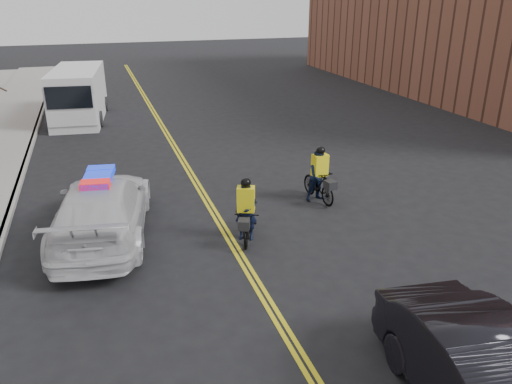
{
  "coord_description": "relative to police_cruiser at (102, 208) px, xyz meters",
  "views": [
    {
      "loc": [
        -3.13,
        -10.37,
        6.41
      ],
      "look_at": [
        0.78,
        1.6,
        1.3
      ],
      "focal_mm": 35.0,
      "sensor_mm": 36.0,
      "label": 1
    }
  ],
  "objects": [
    {
      "name": "ground",
      "position": [
        3.27,
        -2.82,
        -0.85
      ],
      "size": [
        120.0,
        120.0,
        0.0
      ],
      "primitive_type": "plane",
      "color": "black",
      "rests_on": "ground"
    },
    {
      "name": "center_line_left",
      "position": [
        3.19,
        5.18,
        -0.85
      ],
      "size": [
        0.1,
        60.0,
        0.01
      ],
      "primitive_type": "cube",
      "color": "gold",
      "rests_on": "ground"
    },
    {
      "name": "center_line_right",
      "position": [
        3.35,
        5.18,
        -0.85
      ],
      "size": [
        0.1,
        60.0,
        0.01
      ],
      "primitive_type": "cube",
      "color": "gold",
      "rests_on": "ground"
    },
    {
      "name": "curb",
      "position": [
        -2.73,
        5.18,
        -0.78
      ],
      "size": [
        0.2,
        60.0,
        0.15
      ],
      "primitive_type": "cube",
      "color": "#98958F",
      "rests_on": "ground"
    },
    {
      "name": "building_across",
      "position": [
        25.27,
        15.18,
        4.65
      ],
      "size": [
        12.0,
        30.0,
        11.0
      ],
      "primitive_type": "cube",
      "color": "brown",
      "rests_on": "ground"
    },
    {
      "name": "police_cruiser",
      "position": [
        0.0,
        0.0,
        0.0
      ],
      "size": [
        3.28,
        6.13,
        1.85
      ],
      "rotation": [
        0.0,
        0.0,
        2.98
      ],
      "color": "silver",
      "rests_on": "ground"
    },
    {
      "name": "cargo_van",
      "position": [
        -0.63,
        14.4,
        0.44
      ],
      "size": [
        2.98,
        6.52,
        2.64
      ],
      "rotation": [
        0.0,
        0.0,
        -0.11
      ],
      "color": "white",
      "rests_on": "ground"
    },
    {
      "name": "cyclist_near",
      "position": [
        3.71,
        -1.37,
        -0.23
      ],
      "size": [
        1.28,
        1.94,
        1.8
      ],
      "rotation": [
        0.0,
        0.0,
        -0.38
      ],
      "color": "black",
      "rests_on": "ground"
    },
    {
      "name": "cyclist_far",
      "position": [
        6.77,
        0.52,
        -0.13
      ],
      "size": [
        0.89,
        1.86,
        1.84
      ],
      "rotation": [
        0.0,
        0.0,
        0.12
      ],
      "color": "black",
      "rests_on": "ground"
    }
  ]
}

